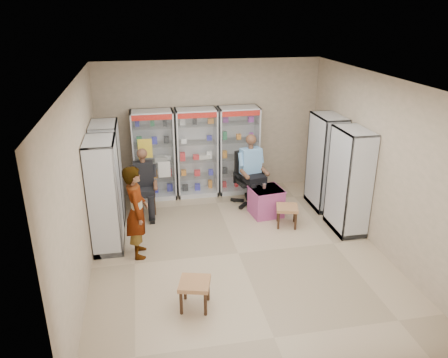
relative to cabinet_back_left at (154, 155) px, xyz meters
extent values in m
plane|color=tan|center=(1.30, -2.73, -1.00)|extent=(6.00, 6.00, 0.00)
cube|color=#BEA78D|center=(1.30, 0.27, 0.50)|extent=(5.00, 0.02, 3.00)
cube|color=#BEA78D|center=(1.30, -5.73, 0.50)|extent=(5.00, 0.02, 3.00)
cube|color=#BEA78D|center=(-1.20, -2.73, 0.50)|extent=(0.02, 6.00, 3.00)
cube|color=#BEA78D|center=(3.80, -2.73, 0.50)|extent=(0.02, 6.00, 3.00)
cube|color=white|center=(1.30, -2.73, 2.00)|extent=(5.00, 6.00, 0.02)
cube|color=silver|center=(0.00, 0.00, 0.00)|extent=(0.90, 0.50, 2.00)
cube|color=silver|center=(0.95, 0.00, 0.00)|extent=(0.90, 0.50, 2.00)
cube|color=#B9BCC1|center=(1.90, 0.00, 0.00)|extent=(0.90, 0.50, 2.00)
cube|color=#BBBEC3|center=(3.53, -1.13, 0.00)|extent=(0.90, 0.50, 2.00)
cube|color=silver|center=(3.53, -2.23, 0.00)|extent=(0.90, 0.50, 2.00)
cube|color=#AEB1B6|center=(-0.93, -0.93, 0.00)|extent=(0.90, 0.50, 2.00)
cube|color=#ACAEB3|center=(-0.93, -2.03, 0.00)|extent=(0.90, 0.50, 2.00)
cube|color=#2F2012|center=(-0.25, -0.73, -0.53)|extent=(0.42, 0.42, 0.94)
cube|color=black|center=(1.99, -0.72, -0.41)|extent=(0.76, 0.76, 1.17)
cube|color=#9D3F86|center=(2.20, -1.33, -0.71)|extent=(0.68, 0.66, 0.58)
cylinder|color=#5F2308|center=(2.16, -1.29, -0.37)|extent=(0.07, 0.07, 0.09)
cube|color=#A08143|center=(2.47, -1.88, -0.79)|extent=(0.51, 0.51, 0.41)
cube|color=olive|center=(0.37, -4.05, -0.79)|extent=(0.53, 0.53, 0.43)
imported|color=#97979A|center=(-0.40, -2.43, -0.18)|extent=(0.40, 0.60, 1.64)
camera|label=1|loc=(-0.21, -9.23, 3.05)|focal=35.00mm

